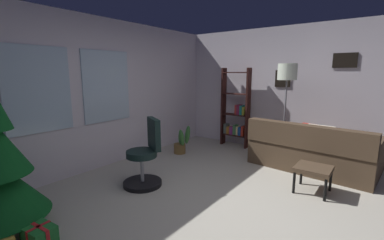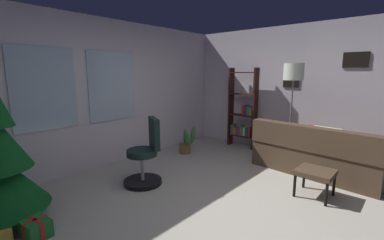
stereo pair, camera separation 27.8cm
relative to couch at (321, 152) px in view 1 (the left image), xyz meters
The scene contains 10 objects.
ground_plane 2.27m from the couch, 165.46° to the left, with size 5.54×5.03×0.10m, color #B5AFA0.
wall_back_with_windows 3.94m from the couch, 125.04° to the left, with size 5.54×0.12×2.53m.
wall_right_with_frames 1.30m from the couch, 41.08° to the left, with size 0.12×5.03×2.53m.
couch is the anchor object (origin of this frame).
footstool 1.08m from the couch, behind, with size 0.43×0.45×0.37m.
gift_box_green 4.21m from the couch, 155.62° to the left, with size 0.25×0.31×0.19m.
office_chair 2.97m from the couch, 139.99° to the left, with size 0.58×0.56×0.98m.
bookshelf 1.93m from the couch, 78.30° to the left, with size 0.18×0.64×1.73m.
floor_lamp 1.36m from the couch, 99.15° to the left, with size 0.33×0.33×1.78m.
potted_plant 2.56m from the couch, 108.12° to the left, with size 0.43×0.32×0.58m.
Camera 1 is at (-2.61, -1.37, 1.63)m, focal length 24.49 mm.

